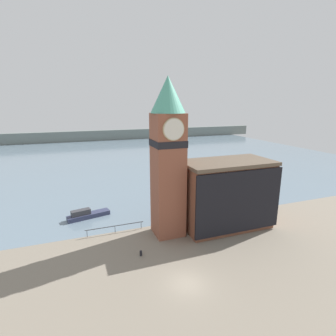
{
  "coord_description": "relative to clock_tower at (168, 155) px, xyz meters",
  "views": [
    {
      "loc": [
        -9.94,
        -21.29,
        18.13
      ],
      "look_at": [
        0.93,
        8.23,
        10.34
      ],
      "focal_mm": 28.0,
      "sensor_mm": 36.0,
      "label": 1
    }
  ],
  "objects": [
    {
      "name": "clock_tower",
      "position": [
        0.0,
        0.0,
        0.0
      ],
      "size": [
        4.54,
        4.54,
        21.54
      ],
      "color": "brown",
      "rests_on": "ground_plane"
    },
    {
      "name": "pier_building",
      "position": [
        8.92,
        -0.85,
        -6.36
      ],
      "size": [
        13.34,
        7.11,
        10.09
      ],
      "color": "brown",
      "rests_on": "ground_plane"
    },
    {
      "name": "mooring_bollard_near",
      "position": [
        -5.13,
        -4.33,
        -11.04
      ],
      "size": [
        0.33,
        0.33,
        0.71
      ],
      "color": "black",
      "rests_on": "ground_plane"
    },
    {
      "name": "ground_plane",
      "position": [
        -1.94,
        -10.97,
        -11.42
      ],
      "size": [
        160.0,
        160.0,
        0.0
      ],
      "primitive_type": "plane",
      "color": "gray"
    },
    {
      "name": "pier_railing",
      "position": [
        -7.15,
        2.65,
        -10.49
      ],
      "size": [
        8.33,
        0.08,
        1.09
      ],
      "color": "#333338",
      "rests_on": "ground_plane"
    },
    {
      "name": "water",
      "position": [
        -1.94,
        62.9,
        -11.42
      ],
      "size": [
        160.0,
        120.0,
        0.0
      ],
      "color": "slate",
      "rests_on": "ground_plane"
    },
    {
      "name": "boat_near",
      "position": [
        -10.67,
        9.3,
        -10.85
      ],
      "size": [
        6.91,
        3.02,
        1.58
      ],
      "rotation": [
        0.0,
        0.0,
        0.22
      ],
      "color": "#333856",
      "rests_on": "water"
    },
    {
      "name": "far_shoreline",
      "position": [
        -1.94,
        102.9,
        -8.92
      ],
      "size": [
        180.0,
        3.0,
        5.0
      ],
      "color": "slate",
      "rests_on": "water"
    }
  ]
}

